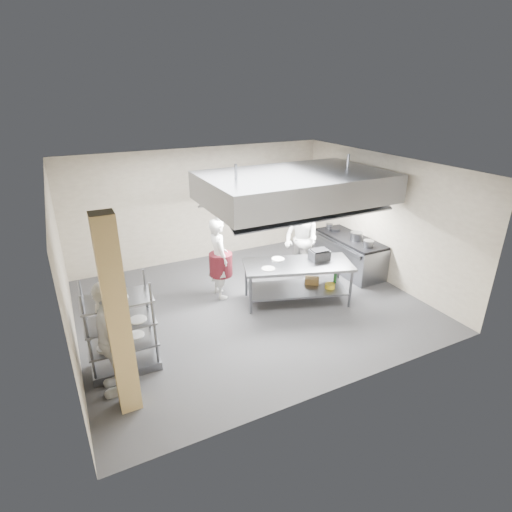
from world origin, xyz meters
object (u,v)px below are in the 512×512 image
chef_head (219,258)px  chef_line (301,241)px  stockpot (356,236)px  island (297,282)px  pass_rack (121,327)px  cooking_range (349,255)px  chef_plating (111,338)px  griddle (319,255)px

chef_head → chef_line: 2.13m
stockpot → island: bearing=-164.0°
pass_rack → chef_head: bearing=37.2°
pass_rack → chef_head: 2.91m
cooking_range → chef_line: chef_line is taller
island → chef_line: bearing=73.1°
cooking_range → chef_plating: size_ratio=1.06×
island → griddle: (0.56, 0.01, 0.55)m
pass_rack → cooking_range: pass_rack is taller
pass_rack → chef_plating: 0.51m
cooking_range → chef_head: size_ratio=1.09×
chef_head → chef_plating: bearing=130.6°
chef_plating → griddle: size_ratio=4.68×
cooking_range → chef_head: 3.55m
chef_line → cooking_range: bearing=69.3°
stockpot → pass_rack: bearing=-167.8°
chef_head → chef_plating: chef_plating is taller
cooking_range → chef_line: size_ratio=1.02×
griddle → pass_rack: bearing=-165.1°
pass_rack → stockpot: size_ratio=5.48×
island → griddle: 0.78m
island → griddle: griddle is taller
chef_line → stockpot: bearing=60.5°
chef_head → stockpot: bearing=-95.6°
chef_head → griddle: bearing=-115.5°
chef_head → chef_line: bearing=-89.0°
island → chef_plating: (-4.00, -1.13, 0.49)m
chef_plating → island: bearing=109.8°
pass_rack → stockpot: 6.00m
pass_rack → stockpot: (5.87, 1.27, 0.19)m
chef_plating → stockpot: 6.30m
chef_head → griddle: chef_head is taller
pass_rack → chef_plating: size_ratio=0.87×
chef_line → chef_plating: size_ratio=1.04×
pass_rack → chef_line: size_ratio=0.84×
pass_rack → stockpot: bearing=14.2°
island → stockpot: 2.22m
island → cooking_range: bearing=39.8°
island → chef_head: size_ratio=1.26×
chef_line → chef_plating: bearing=-78.6°
pass_rack → chef_head: (2.37, 1.68, 0.10)m
cooking_range → stockpot: bearing=-93.9°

